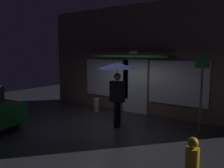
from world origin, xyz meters
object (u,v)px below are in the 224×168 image
person_with_umbrella (117,75)px  fire_hydrant (192,158)px  sidewalk_bollard (96,105)px  street_sign_post (201,89)px

person_with_umbrella → fire_hydrant: bearing=139.4°
sidewalk_bollard → fire_hydrant: (4.71, -2.86, 0.08)m
sidewalk_bollard → person_with_umbrella: bearing=-33.0°
street_sign_post → person_with_umbrella: bearing=-159.4°
sidewalk_bollard → fire_hydrant: size_ratio=0.71×
street_sign_post → sidewalk_bollard: size_ratio=4.30×
person_with_umbrella → sidewalk_bollard: bearing=-43.5°
street_sign_post → fire_hydrant: bearing=-78.9°
person_with_umbrella → street_sign_post: (2.40, 0.90, -0.37)m
person_with_umbrella → sidewalk_bollard: 2.59m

